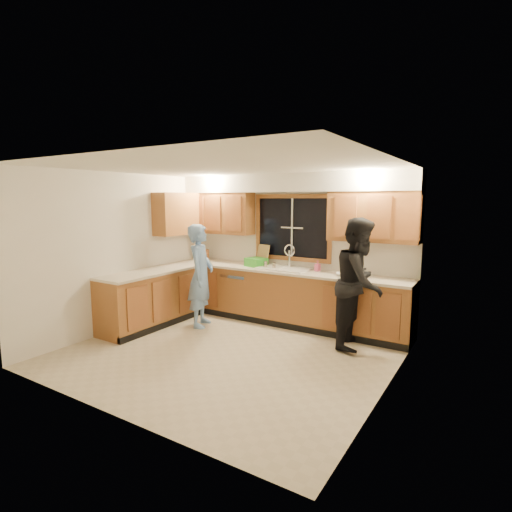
{
  "coord_description": "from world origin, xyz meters",
  "views": [
    {
      "loc": [
        3.07,
        -4.25,
        2.08
      ],
      "look_at": [
        0.04,
        0.65,
        1.26
      ],
      "focal_mm": 28.0,
      "sensor_mm": 36.0,
      "label": 1
    }
  ],
  "objects_px": {
    "dishwasher": "(242,293)",
    "stove": "(125,306)",
    "soap_bottle": "(318,266)",
    "man": "(201,276)",
    "sink": "(284,272)",
    "bowl": "(343,275)",
    "knife_block": "(205,255)",
    "dish_crate": "(256,262)",
    "woman": "(360,283)"
  },
  "relations": [
    {
      "from": "woman",
      "to": "bowl",
      "type": "distance_m",
      "value": 0.5
    },
    {
      "from": "sink",
      "to": "knife_block",
      "type": "bearing_deg",
      "value": 177.25
    },
    {
      "from": "woman",
      "to": "knife_block",
      "type": "distance_m",
      "value": 3.22
    },
    {
      "from": "man",
      "to": "knife_block",
      "type": "bearing_deg",
      "value": 12.19
    },
    {
      "from": "sink",
      "to": "woman",
      "type": "height_order",
      "value": "woman"
    },
    {
      "from": "dishwasher",
      "to": "stove",
      "type": "relative_size",
      "value": 0.91
    },
    {
      "from": "sink",
      "to": "dish_crate",
      "type": "height_order",
      "value": "sink"
    },
    {
      "from": "sink",
      "to": "man",
      "type": "bearing_deg",
      "value": -141.29
    },
    {
      "from": "dishwasher",
      "to": "soap_bottle",
      "type": "height_order",
      "value": "soap_bottle"
    },
    {
      "from": "man",
      "to": "sink",
      "type": "bearing_deg",
      "value": -74.39
    },
    {
      "from": "stove",
      "to": "man",
      "type": "xyz_separation_m",
      "value": [
        0.72,
        0.96,
        0.39
      ]
    },
    {
      "from": "sink",
      "to": "man",
      "type": "relative_size",
      "value": 0.51
    },
    {
      "from": "soap_bottle",
      "to": "bowl",
      "type": "height_order",
      "value": "soap_bottle"
    },
    {
      "from": "bowl",
      "to": "sink",
      "type": "bearing_deg",
      "value": 175.76
    },
    {
      "from": "soap_bottle",
      "to": "man",
      "type": "bearing_deg",
      "value": -148.82
    },
    {
      "from": "woman",
      "to": "dish_crate",
      "type": "relative_size",
      "value": 5.86
    },
    {
      "from": "knife_block",
      "to": "dish_crate",
      "type": "distance_m",
      "value": 1.2
    },
    {
      "from": "dishwasher",
      "to": "dish_crate",
      "type": "distance_m",
      "value": 0.65
    },
    {
      "from": "sink",
      "to": "stove",
      "type": "height_order",
      "value": "sink"
    },
    {
      "from": "sink",
      "to": "dish_crate",
      "type": "relative_size",
      "value": 2.74
    },
    {
      "from": "sink",
      "to": "soap_bottle",
      "type": "height_order",
      "value": "sink"
    },
    {
      "from": "sink",
      "to": "stove",
      "type": "xyz_separation_m",
      "value": [
        -1.8,
        -1.82,
        -0.41
      ]
    },
    {
      "from": "dish_crate",
      "to": "soap_bottle",
      "type": "xyz_separation_m",
      "value": [
        1.11,
        0.11,
        0.01
      ]
    },
    {
      "from": "dish_crate",
      "to": "bowl",
      "type": "relative_size",
      "value": 1.47
    },
    {
      "from": "dish_crate",
      "to": "knife_block",
      "type": "bearing_deg",
      "value": 176.41
    },
    {
      "from": "bowl",
      "to": "woman",
      "type": "bearing_deg",
      "value": -43.41
    },
    {
      "from": "bowl",
      "to": "knife_block",
      "type": "bearing_deg",
      "value": 176.69
    },
    {
      "from": "man",
      "to": "woman",
      "type": "bearing_deg",
      "value": -103.02
    },
    {
      "from": "stove",
      "to": "dish_crate",
      "type": "xyz_separation_m",
      "value": [
        1.24,
        1.83,
        0.54
      ]
    },
    {
      "from": "dish_crate",
      "to": "bowl",
      "type": "xyz_separation_m",
      "value": [
        1.61,
        -0.09,
        -0.05
      ]
    },
    {
      "from": "sink",
      "to": "bowl",
      "type": "xyz_separation_m",
      "value": [
        1.05,
        -0.08,
        0.08
      ]
    },
    {
      "from": "sink",
      "to": "knife_block",
      "type": "xyz_separation_m",
      "value": [
        -1.76,
        0.08,
        0.16
      ]
    },
    {
      "from": "sink",
      "to": "dishwasher",
      "type": "distance_m",
      "value": 0.96
    },
    {
      "from": "sink",
      "to": "soap_bottle",
      "type": "distance_m",
      "value": 0.58
    },
    {
      "from": "dishwasher",
      "to": "stove",
      "type": "xyz_separation_m",
      "value": [
        -0.95,
        -1.81,
        0.04
      ]
    },
    {
      "from": "stove",
      "to": "soap_bottle",
      "type": "xyz_separation_m",
      "value": [
        2.35,
        1.95,
        0.56
      ]
    },
    {
      "from": "sink",
      "to": "stove",
      "type": "relative_size",
      "value": 0.96
    },
    {
      "from": "sink",
      "to": "woman",
      "type": "distance_m",
      "value": 1.48
    },
    {
      "from": "woman",
      "to": "bowl",
      "type": "relative_size",
      "value": 8.59
    },
    {
      "from": "dishwasher",
      "to": "bowl",
      "type": "xyz_separation_m",
      "value": [
        1.9,
        -0.06,
        0.54
      ]
    },
    {
      "from": "dish_crate",
      "to": "soap_bottle",
      "type": "height_order",
      "value": "soap_bottle"
    },
    {
      "from": "dishwasher",
      "to": "bowl",
      "type": "bearing_deg",
      "value": -1.91
    },
    {
      "from": "dishwasher",
      "to": "bowl",
      "type": "height_order",
      "value": "bowl"
    },
    {
      "from": "dishwasher",
      "to": "man",
      "type": "relative_size",
      "value": 0.49
    },
    {
      "from": "stove",
      "to": "knife_block",
      "type": "xyz_separation_m",
      "value": [
        0.04,
        1.91,
        0.58
      ]
    },
    {
      "from": "bowl",
      "to": "stove",
      "type": "bearing_deg",
      "value": -148.54
    },
    {
      "from": "dishwasher",
      "to": "soap_bottle",
      "type": "distance_m",
      "value": 1.53
    },
    {
      "from": "man",
      "to": "dish_crate",
      "type": "distance_m",
      "value": 1.03
    },
    {
      "from": "knife_block",
      "to": "dish_crate",
      "type": "relative_size",
      "value": 0.67
    },
    {
      "from": "man",
      "to": "soap_bottle",
      "type": "height_order",
      "value": "man"
    }
  ]
}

